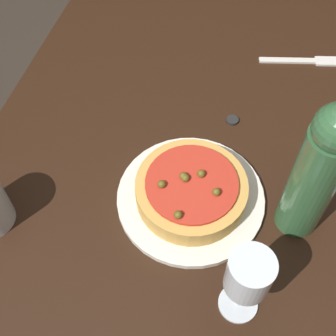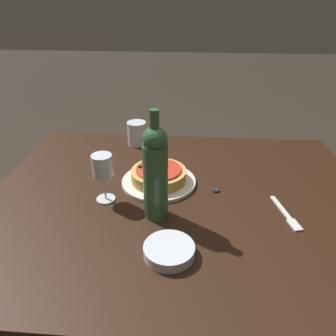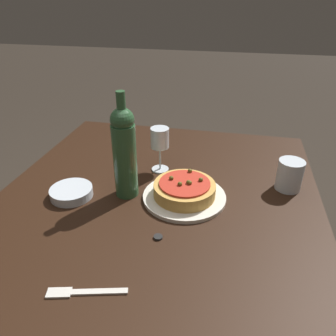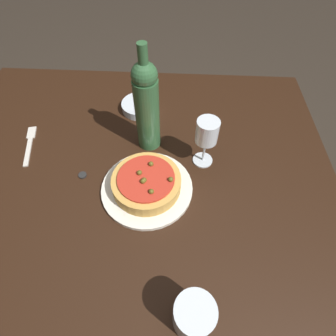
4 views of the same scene
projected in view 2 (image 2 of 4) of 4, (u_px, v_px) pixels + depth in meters
The scene contains 10 objects.
ground_plane at pixel (175, 334), 1.41m from camera, with size 14.00×14.00×0.00m, color #2D261E.
dining_table at pixel (177, 218), 1.11m from camera, with size 1.25×1.00×0.71m.
dinner_plate at pixel (159, 182), 1.14m from camera, with size 0.26×0.26×0.01m.
pizza at pixel (159, 175), 1.13m from camera, with size 0.19×0.19×0.06m.
wine_glass at pixel (103, 168), 1.00m from camera, with size 0.06×0.06×0.16m.
wine_bottle at pixel (155, 171), 0.91m from camera, with size 0.07×0.07×0.33m.
water_cup at pixel (137, 133), 1.41m from camera, with size 0.08×0.08×0.10m.
side_bowl at pixel (169, 251), 0.83m from camera, with size 0.13×0.13×0.03m.
fork at pixel (287, 215), 0.98m from camera, with size 0.06×0.17×0.00m.
bottle_cap at pixel (216, 190), 1.10m from camera, with size 0.02×0.02×0.01m.
Camera 2 is at (-0.04, 0.89, 1.31)m, focal length 35.00 mm.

